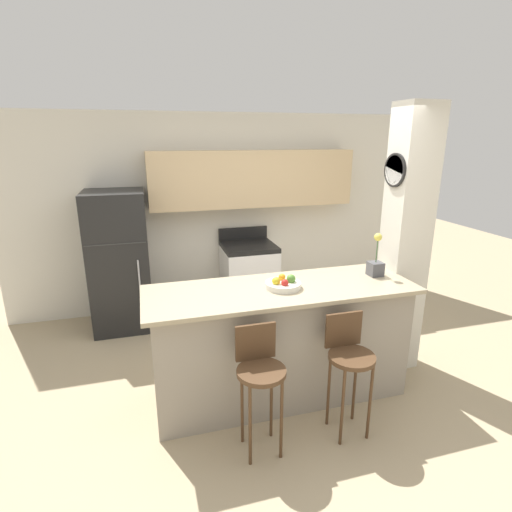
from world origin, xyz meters
name	(u,v)px	position (x,y,z in m)	size (l,w,h in m)	color
ground_plane	(279,393)	(0.00, 0.00, 0.00)	(14.00, 14.00, 0.00)	tan
wall_back	(237,199)	(0.14, 2.18, 1.47)	(5.60, 0.38, 2.55)	silver
pillar_right	(405,243)	(1.31, 0.20, 1.28)	(0.38, 0.32, 2.55)	silver
counter_bar	(280,342)	(0.00, 0.00, 0.52)	(2.29, 0.77, 1.04)	gray
refrigerator	(119,261)	(-1.39, 1.85, 0.83)	(0.68, 0.72, 1.66)	black
stove_range	(249,277)	(0.22, 1.89, 0.46)	(0.67, 0.65, 1.07)	white
bar_stool_left	(260,372)	(-0.35, -0.56, 0.64)	(0.35, 0.35, 0.96)	#4C331E
bar_stool_right	(349,357)	(0.35, -0.56, 0.64)	(0.35, 0.35, 0.96)	#4C331E
orchid_vase	(376,264)	(0.92, 0.05, 1.15)	(0.12, 0.12, 0.39)	#4C4C51
fruit_bowl	(283,284)	(0.01, -0.01, 1.07)	(0.30, 0.30, 0.11)	silver
trash_bin	(172,313)	(-0.83, 1.60, 0.19)	(0.28, 0.28, 0.38)	black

